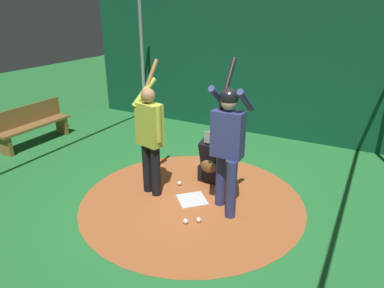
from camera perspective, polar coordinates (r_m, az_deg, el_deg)
The scene contains 12 objects.
ground_plane at distance 5.61m, azimuth 0.00°, elevation -9.06°, with size 25.23×25.23×0.00m, color #287A38.
dirt_circle at distance 5.61m, azimuth 0.00°, elevation -9.03°, with size 3.46×3.46×0.01m, color #B76033.
home_plate at distance 5.60m, azimuth 0.00°, elevation -8.95°, with size 0.42×0.42×0.01m, color white.
batter at distance 4.89m, azimuth 5.77°, elevation 0.87°, with size 0.68×0.49×2.18m.
catcher at distance 6.05m, azimuth 3.30°, elevation -2.76°, with size 0.58×0.40×0.94m.
visitor at distance 5.45m, azimuth -6.80°, elevation 1.54°, with size 0.61×0.51×2.09m.
back_wall at distance 8.16m, azimuth 12.21°, elevation 14.10°, with size 0.23×9.23×3.68m.
cage_frame at distance 4.85m, azimuth 0.00°, elevation 14.75°, with size 5.48×5.68×3.33m.
bench at distance 8.39m, azimuth -24.35°, elevation 2.95°, with size 1.70×0.36×0.85m.
baseball_0 at distance 5.05m, azimuth -1.04°, elevation -12.35°, with size 0.07×0.07×0.07m, color white.
baseball_1 at distance 5.07m, azimuth 1.08°, elevation -12.13°, with size 0.07×0.07×0.07m, color white.
baseball_2 at distance 6.01m, azimuth -2.05°, elevation -6.34°, with size 0.07×0.07×0.07m, color white.
Camera 1 is at (4.24, 2.29, 2.87)m, focal length 33.04 mm.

